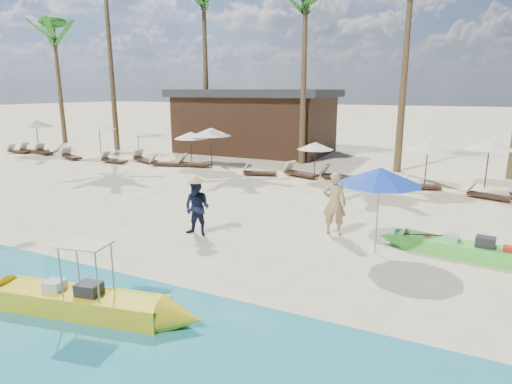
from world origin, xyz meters
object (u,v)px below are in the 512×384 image
at_px(green_canoe, 467,250).
at_px(blue_umbrella, 380,176).
at_px(yellow_canoe, 80,302).
at_px(tourist, 334,203).

distance_m(green_canoe, blue_umbrella, 2.98).
height_order(green_canoe, blue_umbrella, blue_umbrella).
height_order(yellow_canoe, tourist, tourist).
bearing_deg(tourist, green_canoe, 168.85).
relative_size(tourist, blue_umbrella, 0.83).
bearing_deg(yellow_canoe, green_canoe, 32.56).
distance_m(green_canoe, tourist, 3.73).
height_order(green_canoe, yellow_canoe, yellow_canoe).
xyz_separation_m(green_canoe, yellow_canoe, (-6.77, -6.43, 0.02)).
bearing_deg(green_canoe, yellow_canoe, -129.49).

